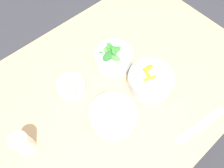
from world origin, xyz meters
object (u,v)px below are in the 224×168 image
bowl_carrots (150,80)px  ruler (200,125)px  bowl_beans_hotdog (113,115)px  bowl_cookies (71,87)px  bowl_greens (113,57)px  cup (23,144)px

bowl_carrots → ruler: size_ratio=0.77×
bowl_beans_hotdog → bowl_cookies: size_ratio=1.55×
bowl_carrots → bowl_cookies: bowl_carrots is taller
bowl_cookies → ruler: bearing=121.4°
bowl_beans_hotdog → ruler: 0.36m
bowl_greens → bowl_cookies: size_ratio=1.40×
bowl_greens → cup: 0.52m
bowl_cookies → ruler: 0.56m
bowl_greens → ruler: size_ratio=0.68×
bowl_carrots → ruler: 0.27m
bowl_carrots → ruler: bearing=93.7°
bowl_beans_hotdog → cup: bearing=-21.4°
bowl_greens → bowl_cookies: bowl_greens is taller
bowl_cookies → bowl_beans_hotdog: bearing=103.0°
bowl_cookies → cup: cup is taller
bowl_beans_hotdog → ruler: bearing=133.0°
bowl_beans_hotdog → bowl_carrots: bearing=-176.9°
bowl_beans_hotdog → cup: 0.35m
bowl_beans_hotdog → ruler: (-0.24, 0.26, -0.03)m
ruler → bowl_beans_hotdog: bearing=-47.0°
bowl_cookies → cup: size_ratio=1.16×
bowl_carrots → bowl_cookies: (0.28, -0.21, -0.01)m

